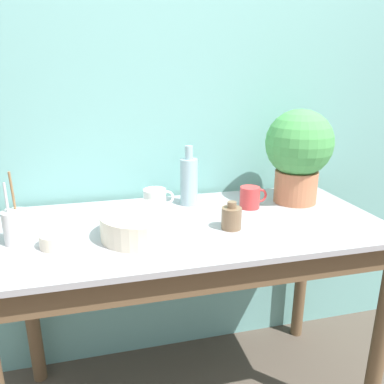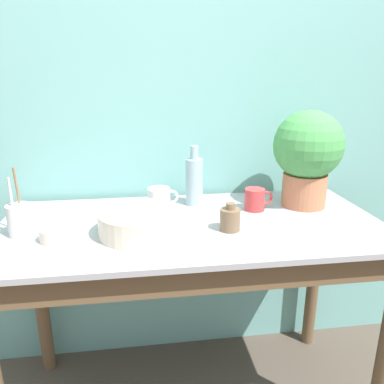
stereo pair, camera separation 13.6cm
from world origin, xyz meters
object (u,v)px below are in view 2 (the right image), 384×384
mug_red (255,199)px  bowl_small_cream (57,234)px  utensil_cup (20,219)px  potted_plant (307,153)px  bowl_wash_large (139,222)px  bottle_short (230,219)px  bottle_tall (194,180)px  mug_white (159,198)px

mug_red → bowl_small_cream: size_ratio=1.04×
mug_red → utensil_cup: (-0.87, -0.14, 0.01)m
potted_plant → bowl_small_cream: size_ratio=3.55×
bowl_wash_large → mug_red: mug_red is taller
mug_red → bowl_wash_large: bearing=-159.1°
bottle_short → utensil_cup: utensil_cup is taller
bottle_short → mug_red: size_ratio=0.87×
bottle_tall → utensil_cup: bottle_tall is taller
bottle_tall → bowl_small_cream: 0.59m
bottle_tall → bowl_small_cream: bearing=-149.5°
potted_plant → mug_red: bearing=-173.1°
potted_plant → bowl_wash_large: size_ratio=1.42×
bottle_short → utensil_cup: 0.72m
bottle_tall → mug_white: bearing=-167.3°
potted_plant → bowl_wash_large: potted_plant is taller
mug_white → bowl_small_cream: bearing=-143.4°
mug_white → mug_red: bearing=-10.6°
bottle_tall → bottle_short: bottle_tall is taller
bottle_short → mug_white: bearing=131.6°
potted_plant → mug_white: (-0.60, 0.05, -0.18)m
potted_plant → mug_red: (-0.22, -0.03, -0.18)m
bottle_short → mug_red: (0.15, 0.19, 0.00)m
bottle_tall → utensil_cup: size_ratio=1.05×
bowl_wash_large → bottle_short: bottle_short is taller
potted_plant → bottle_short: size_ratio=3.92×
bottle_tall → bottle_short: (0.08, -0.30, -0.06)m
bowl_wash_large → mug_white: size_ratio=2.21×
potted_plant → bottle_tall: potted_plant is taller
mug_white → utensil_cup: 0.53m
potted_plant → mug_white: bearing=175.7°
utensil_cup → mug_red: bearing=8.8°
mug_red → bowl_small_cream: 0.77m
bottle_tall → mug_white: 0.17m
bowl_wash_large → bowl_small_cream: (-0.27, -0.01, -0.02)m
bottle_short → bowl_small_cream: bottle_short is taller
bottle_tall → mug_red: bottle_tall is taller
mug_white → bowl_small_cream: (-0.36, -0.27, -0.02)m
bowl_wash_large → bottle_tall: size_ratio=1.11×
potted_plant → bottle_tall: size_ratio=1.58×
bowl_wash_large → potted_plant: bearing=16.6°
potted_plant → bowl_small_cream: bearing=-167.1°
bowl_wash_large → bottle_short: 0.32m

